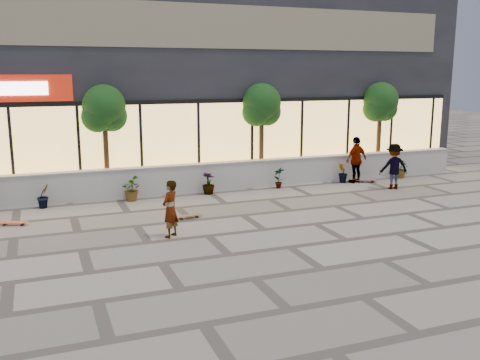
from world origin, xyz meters
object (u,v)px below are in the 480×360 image
object	(u,v)px
skater_center	(170,209)
skateboard_right_far	(368,180)
skater_right_far	(394,166)
skateboard_right_near	(366,180)
tree_mideast	(262,107)
skateboard_left	(13,223)
tree_midwest	(104,111)
skater_right_near	(356,160)
skateboard_center	(189,216)
tree_east	(380,104)

from	to	relation	value
skater_center	skateboard_right_far	distance (m)	10.08
skater_right_far	skateboard_right_far	world-z (taller)	skater_right_far
skateboard_right_near	skateboard_right_far	bearing A→B (deg)	23.37
tree_mideast	skater_center	bearing A→B (deg)	-131.36
skateboard_right_near	skateboard_right_far	size ratio (longest dim) A/B	1.10
skateboard_left	skateboard_right_far	xyz separation A→B (m)	(13.07, 1.61, -0.01)
tree_midwest	skateboard_right_far	xyz separation A→B (m)	(10.00, -1.50, -2.91)
skater_center	skater_right_far	distance (m)	9.72
skateboard_right_far	skateboard_left	bearing A→B (deg)	-163.14
skater_center	skateboard_right_far	world-z (taller)	skater_center
skateboard_left	skater_right_far	bearing A→B (deg)	20.10
skateboard_right_near	skateboard_left	bearing A→B (deg)	-149.58
skater_right_near	skateboard_right_far	size ratio (longest dim) A/B	2.43
skateboard_right_near	skateboard_center	bearing A→B (deg)	-138.24
skater_center	tree_east	bearing A→B (deg)	164.85
tree_mideast	skater_right_far	bearing A→B (deg)	-34.56
tree_midwest	tree_east	distance (m)	11.50
tree_mideast	skateboard_center	world-z (taller)	tree_mideast
skateboard_right_near	skater_center	bearing A→B (deg)	-131.18
skater_center	skater_right_far	size ratio (longest dim) A/B	0.90
skater_right_near	skateboard_right_near	bearing A→B (deg)	151.49
tree_mideast	skateboard_right_far	xyz separation A→B (m)	(4.00, -1.50, -2.91)
tree_midwest	skateboard_right_far	size ratio (longest dim) A/B	5.17
skater_right_far	skater_right_near	bearing A→B (deg)	-53.72
tree_midwest	skater_right_far	distance (m)	10.80
tree_midwest	skateboard_left	distance (m)	5.25
tree_mideast	skateboard_right_far	bearing A→B (deg)	-20.56
skateboard_center	skateboard_left	distance (m)	5.04
skateboard_right_far	skateboard_center	bearing A→B (deg)	-151.94
tree_east	skateboard_center	distance (m)	10.91
tree_midwest	skater_right_far	size ratio (longest dim) A/B	2.29
tree_east	skater_center	bearing A→B (deg)	-151.36
skateboard_center	skateboard_right_far	xyz separation A→B (m)	(8.15, 2.68, -0.01)
tree_east	skater_right_far	xyz separation A→B (m)	(-1.32, -2.88, -2.13)
skater_center	skater_right_near	size ratio (longest dim) A/B	0.84
tree_mideast	skater_right_near	bearing A→B (deg)	-21.82
skater_center	skateboard_left	size ratio (longest dim) A/B	1.84
skateboard_left	skater_center	bearing A→B (deg)	-14.83
skater_center	skateboard_center	world-z (taller)	skater_center
skater_center	skateboard_left	world-z (taller)	skater_center
tree_midwest	skater_right_near	bearing A→B (deg)	-8.39
skater_right_far	skateboard_right_near	size ratio (longest dim) A/B	2.05
tree_midwest	tree_mideast	world-z (taller)	same
tree_midwest	skateboard_right_near	xyz separation A→B (m)	(9.91, -1.50, -2.90)
tree_mideast	skater_center	world-z (taller)	tree_mideast
skater_right_near	skateboard_right_near	world-z (taller)	skater_right_near
tree_midwest	skateboard_center	bearing A→B (deg)	-66.18
skater_center	skateboard_right_near	distance (m)	10.00
tree_mideast	skater_right_far	xyz separation A→B (m)	(4.18, -2.88, -2.13)
skater_center	skateboard_left	xyz separation A→B (m)	(-3.98, 2.68, -0.69)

